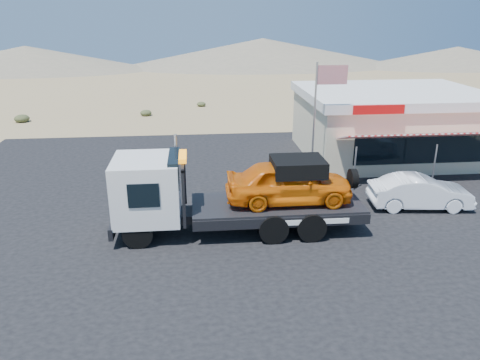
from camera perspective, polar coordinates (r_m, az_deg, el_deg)
The scene contains 7 objects.
ground at distance 19.25m, azimuth -1.88°, elevation -5.52°, with size 120.00×120.00×0.00m, color #9A7F57.
asphalt_lot at distance 22.17m, azimuth 2.75°, elevation -1.95°, with size 32.00×24.00×0.02m, color black.
tow_truck at distance 18.13m, azimuth -0.96°, elevation -1.22°, with size 9.60×2.85×3.21m.
white_sedan at distance 22.08m, azimuth 21.10°, elevation -1.39°, with size 1.53×4.39×1.45m, color white.
jerky_store at distance 29.43m, azimuth 17.79°, elevation 6.68°, with size 10.40×9.97×3.90m.
flagpole at distance 23.10m, azimuth 9.66°, elevation 8.42°, with size 1.55×0.10×6.00m.
distant_hills at distance 73.28m, azimuth -12.87°, elevation 14.50°, with size 126.00×48.00×4.20m.
Camera 1 is at (-1.09, -17.34, 8.28)m, focal length 35.00 mm.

